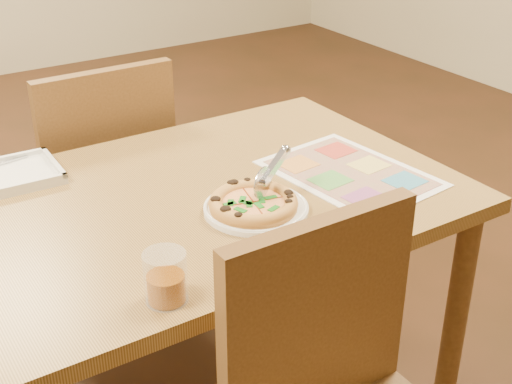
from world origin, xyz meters
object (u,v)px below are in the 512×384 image
chair_far (102,165)px  plate (256,209)px  pizza (253,203)px  pizza_cutter (271,171)px  glass_tumbler (166,280)px  dining_table (191,228)px  menu (350,173)px

chair_far → plate: 0.77m
pizza → pizza_cutter: bearing=20.4°
plate → pizza: size_ratio=1.18×
plate → glass_tumbler: bearing=-148.6°
dining_table → pizza_cutter: 0.26m
chair_far → pizza: 0.78m
menu → chair_far: bearing=119.7°
chair_far → pizza: size_ratio=2.27×
pizza_cutter → glass_tumbler: bearing=-176.8°
dining_table → chair_far: bearing=90.0°
pizza → glass_tumbler: bearing=-148.2°
glass_tumbler → menu: size_ratio=0.24×
plate → menu: (0.31, 0.04, -0.00)m
pizza → dining_table: bearing=120.5°
glass_tumbler → chair_far: bearing=76.2°
dining_table → pizza_cutter: pizza_cutter is taller
dining_table → menu: menu is taller
plate → dining_table: bearing=123.6°
dining_table → pizza_cutter: bearing=-39.8°
plate → menu: plate is taller
pizza_cutter → menu: pizza_cutter is taller
pizza_cutter → chair_far: bearing=74.8°
pizza_cutter → menu: size_ratio=0.33×
dining_table → glass_tumbler: glass_tumbler is taller
chair_far → glass_tumbler: size_ratio=4.58×
pizza_cutter → glass_tumbler: (-0.38, -0.22, -0.04)m
chair_far → pizza: chair_far is taller
dining_table → pizza: 0.20m
pizza → pizza_cutter: pizza_cutter is taller
pizza → menu: (0.32, 0.04, -0.02)m
pizza → menu: pizza is taller
pizza_cutter → menu: bearing=-23.6°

